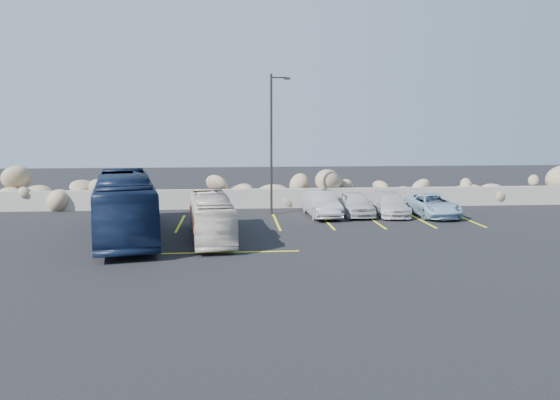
{
  "coord_description": "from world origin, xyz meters",
  "views": [
    {
      "loc": [
        0.34,
        -21.68,
        5.21
      ],
      "look_at": [
        2.53,
        4.0,
        1.61
      ],
      "focal_mm": 35.0,
      "sensor_mm": 36.0,
      "label": 1
    }
  ],
  "objects": [
    {
      "name": "vintage_bus",
      "position": [
        -0.72,
        3.05,
        1.01
      ],
      "size": [
        2.44,
        7.41,
        2.03
      ],
      "primitive_type": "imported",
      "rotation": [
        0.0,
        0.0,
        0.1
      ],
      "color": "silver",
      "rests_on": "ground"
    },
    {
      "name": "car_c",
      "position": [
        9.31,
        8.6,
        0.61
      ],
      "size": [
        2.07,
        4.33,
        1.22
      ],
      "primitive_type": "imported",
      "rotation": [
        0.0,
        0.0,
        -0.09
      ],
      "color": "silver",
      "rests_on": "ground"
    },
    {
      "name": "car_a",
      "position": [
        7.25,
        8.72,
        0.69
      ],
      "size": [
        1.79,
        4.11,
        1.38
      ],
      "primitive_type": "imported",
      "rotation": [
        0.0,
        0.0,
        0.04
      ],
      "color": "silver",
      "rests_on": "ground"
    },
    {
      "name": "parking_lines",
      "position": [
        4.64,
        5.57,
        0.01
      ],
      "size": [
        18.16,
        9.36,
        0.01
      ],
      "color": "yellow",
      "rests_on": "ground"
    },
    {
      "name": "lamppost",
      "position": [
        2.56,
        9.5,
        4.3
      ],
      "size": [
        1.14,
        0.18,
        8.0
      ],
      "color": "#2C2927",
      "rests_on": "ground"
    },
    {
      "name": "riprap_pile",
      "position": [
        0.0,
        13.2,
        1.3
      ],
      "size": [
        54.0,
        2.8,
        2.6
      ],
      "primitive_type": null,
      "color": "#927D60",
      "rests_on": "ground"
    },
    {
      "name": "car_b",
      "position": [
        5.28,
        8.55,
        0.71
      ],
      "size": [
        1.8,
        4.43,
        1.43
      ],
      "primitive_type": "imported",
      "rotation": [
        0.0,
        0.0,
        0.07
      ],
      "color": "#A5A5A9",
      "rests_on": "ground"
    },
    {
      "name": "tour_coach",
      "position": [
        -4.7,
        3.76,
        1.47
      ],
      "size": [
        4.53,
        10.83,
        2.94
      ],
      "primitive_type": "imported",
      "rotation": [
        0.0,
        0.0,
        0.2
      ],
      "color": "#101C37",
      "rests_on": "ground"
    },
    {
      "name": "ground",
      "position": [
        0.0,
        0.0,
        0.0
      ],
      "size": [
        90.0,
        90.0,
        0.0
      ],
      "primitive_type": "plane",
      "color": "black",
      "rests_on": "ground"
    },
    {
      "name": "car_d",
      "position": [
        11.62,
        8.13,
        0.63
      ],
      "size": [
        2.16,
        4.59,
        1.27
      ],
      "primitive_type": "imported",
      "rotation": [
        0.0,
        0.0,
        0.01
      ],
      "color": "#8FB3CC",
      "rests_on": "ground"
    },
    {
      "name": "seawall",
      "position": [
        0.0,
        12.0,
        0.6
      ],
      "size": [
        60.0,
        0.4,
        1.2
      ],
      "primitive_type": "cube",
      "color": "gray",
      "rests_on": "ground"
    }
  ]
}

